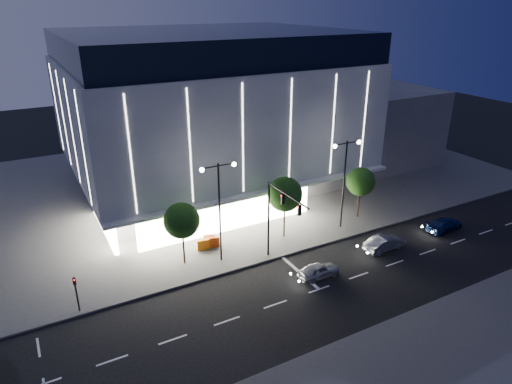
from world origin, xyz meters
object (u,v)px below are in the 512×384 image
at_px(car_second, 384,243).
at_px(barrier_c, 213,242).
at_px(street_lamp_west, 219,199).
at_px(tree_left, 182,222).
at_px(tree_right, 361,183).
at_px(car_lead, 319,270).
at_px(ped_signal_far, 76,291).
at_px(car_third, 444,224).
at_px(barrier_a, 203,245).
at_px(traffic_mast, 278,211).
at_px(tree_mid, 285,196).
at_px(street_lamp_east, 345,172).
at_px(barrier_d, 209,239).

xyz_separation_m(car_second, barrier_c, (-13.56, 7.55, -0.02)).
relative_size(street_lamp_west, car_second, 2.20).
bearing_deg(tree_left, tree_right, -0.00).
bearing_deg(car_lead, tree_left, 52.93).
bearing_deg(car_second, ped_signal_far, 79.03).
height_order(street_lamp_west, car_third, street_lamp_west).
distance_m(street_lamp_west, tree_right, 16.19).
bearing_deg(barrier_a, barrier_c, 7.25).
xyz_separation_m(traffic_mast, barrier_a, (-4.72, 4.96, -4.38)).
bearing_deg(tree_left, barrier_a, 29.62).
distance_m(traffic_mast, tree_mid, 4.82).
distance_m(ped_signal_far, tree_left, 9.61).
bearing_deg(street_lamp_east, car_second, -81.10).
height_order(tree_left, car_second, tree_left).
bearing_deg(traffic_mast, car_second, -14.83).
bearing_deg(traffic_mast, street_lamp_east, 16.48).
bearing_deg(tree_mid, barrier_d, 163.89).
height_order(tree_left, tree_mid, tree_mid).
xyz_separation_m(tree_mid, car_second, (6.80, -6.28, -3.66)).
bearing_deg(car_third, ped_signal_far, 78.24).
distance_m(street_lamp_east, tree_mid, 6.27).
relative_size(street_lamp_east, barrier_c, 8.18).
bearing_deg(tree_mid, tree_right, -0.00).
bearing_deg(street_lamp_east, tree_right, 18.63).
bearing_deg(barrier_a, tree_left, -142.49).
relative_size(barrier_a, barrier_c, 1.00).
xyz_separation_m(car_lead, car_second, (7.82, 0.76, 0.06)).
distance_m(tree_mid, barrier_d, 8.04).
height_order(street_lamp_east, car_lead, street_lamp_east).
xyz_separation_m(street_lamp_west, barrier_a, (-0.72, 2.30, -5.31)).
height_order(car_third, barrier_d, car_third).
relative_size(tree_left, barrier_a, 5.20).
xyz_separation_m(barrier_a, barrier_d, (0.88, 0.70, 0.00)).
relative_size(traffic_mast, street_lamp_east, 0.79).
height_order(street_lamp_east, barrier_a, street_lamp_east).
xyz_separation_m(barrier_a, barrier_c, (0.99, -0.01, 0.00)).
height_order(car_third, barrier_c, car_third).
bearing_deg(traffic_mast, tree_right, 17.02).
bearing_deg(barrier_c, tree_left, -143.59).
bearing_deg(barrier_c, barrier_d, 113.24).
distance_m(tree_left, tree_mid, 10.00).
bearing_deg(car_second, barrier_a, 59.85).
relative_size(barrier_c, barrier_d, 1.00).
xyz_separation_m(tree_right, barrier_a, (-16.75, 1.28, -3.23)).
xyz_separation_m(tree_left, tree_mid, (10.00, 0.00, 0.30)).
bearing_deg(car_second, street_lamp_west, 66.48).
relative_size(street_lamp_west, car_third, 2.11).
bearing_deg(traffic_mast, tree_left, 152.16).
relative_size(car_lead, barrier_a, 3.25).
height_order(traffic_mast, car_second, traffic_mast).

